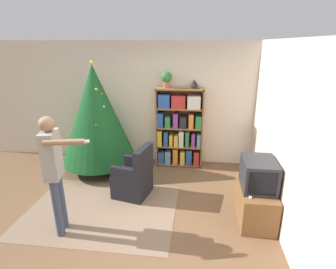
{
  "coord_description": "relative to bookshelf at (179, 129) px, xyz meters",
  "views": [
    {
      "loc": [
        0.95,
        -3.22,
        2.53
      ],
      "look_at": [
        0.45,
        1.01,
        1.05
      ],
      "focal_mm": 28.0,
      "sensor_mm": 36.0,
      "label": 1
    }
  ],
  "objects": [
    {
      "name": "area_rug",
      "position": [
        -1.09,
        -1.85,
        -0.81
      ],
      "size": [
        2.35,
        1.73,
        0.01
      ],
      "color": "#7F6651",
      "rests_on": "ground_plane"
    },
    {
      "name": "television",
      "position": [
        1.29,
        -1.76,
        -0.06
      ],
      "size": [
        0.46,
        0.58,
        0.44
      ],
      "color": "#28282D",
      "rests_on": "tv_stand"
    },
    {
      "name": "standing_person",
      "position": [
        -1.46,
        -2.37,
        0.19
      ],
      "size": [
        0.69,
        0.46,
        1.69
      ],
      "rotation": [
        0.0,
        0.0,
        -1.35
      ],
      "color": "#38425B",
      "rests_on": "ground_plane"
    },
    {
      "name": "table_lamp",
      "position": [
        0.28,
        0.01,
        0.97
      ],
      "size": [
        0.2,
        0.2,
        0.18
      ],
      "color": "#473828",
      "rests_on": "bookshelf"
    },
    {
      "name": "potted_plant",
      "position": [
        -0.27,
        0.01,
        1.06
      ],
      "size": [
        0.22,
        0.22,
        0.33
      ],
      "color": "#935B38",
      "rests_on": "bookshelf"
    },
    {
      "name": "tv_stand",
      "position": [
        1.29,
        -1.76,
        -0.55
      ],
      "size": [
        0.49,
        0.9,
        0.53
      ],
      "color": "brown",
      "rests_on": "ground_plane"
    },
    {
      "name": "wall_back",
      "position": [
        -0.56,
        0.25,
        0.48
      ],
      "size": [
        8.0,
        0.1,
        2.6
      ],
      "color": "beige",
      "rests_on": "ground_plane"
    },
    {
      "name": "bookshelf",
      "position": [
        0.0,
        0.0,
        0.0
      ],
      "size": [
        0.98,
        0.33,
        1.68
      ],
      "color": "brown",
      "rests_on": "ground_plane"
    },
    {
      "name": "armchair",
      "position": [
        -0.67,
        -1.33,
        -0.49
      ],
      "size": [
        0.68,
        0.67,
        0.92
      ],
      "rotation": [
        0.0,
        0.0,
        -1.79
      ],
      "color": "black",
      "rests_on": "ground_plane"
    },
    {
      "name": "book_pile_near_tree",
      "position": [
        -1.09,
        -0.79,
        -0.77
      ],
      "size": [
        0.22,
        0.15,
        0.1
      ],
      "color": "#B22D28",
      "rests_on": "ground_plane"
    },
    {
      "name": "wall_right",
      "position": [
        1.6,
        -2.05,
        0.48
      ],
      "size": [
        0.1,
        8.0,
        2.6
      ],
      "color": "beige",
      "rests_on": "ground_plane"
    },
    {
      "name": "ground_plane",
      "position": [
        -0.56,
        -2.05,
        -0.82
      ],
      "size": [
        14.0,
        14.0,
        0.0
      ],
      "primitive_type": "plane",
      "color": "brown"
    },
    {
      "name": "christmas_tree",
      "position": [
        -1.63,
        -0.4,
        0.38
      ],
      "size": [
        1.51,
        1.51,
        2.24
      ],
      "color": "#4C3323",
      "rests_on": "ground_plane"
    },
    {
      "name": "game_remote",
      "position": [
        1.14,
        -2.03,
        -0.27
      ],
      "size": [
        0.04,
        0.12,
        0.02
      ],
      "color": "white",
      "rests_on": "tv_stand"
    }
  ]
}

